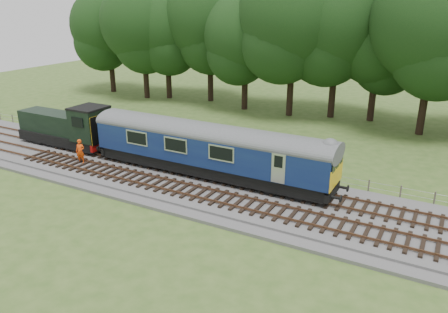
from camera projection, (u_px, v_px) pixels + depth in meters
The scene contains 9 objects.
ground at pixel (231, 194), 29.04m from camera, with size 120.00×120.00×0.00m, color #3B5C22.
ballast at pixel (231, 192), 28.98m from camera, with size 70.00×7.00×0.35m, color #4C4C4F.
track_north at pixel (240, 181), 30.05m from camera, with size 67.20×2.40×0.21m.
track_south at pixel (219, 197), 27.58m from camera, with size 67.20×2.40×0.21m.
fence at pixel (259, 172), 32.75m from camera, with size 64.00×0.12×1.00m, color #6B6054, non-canonical shape.
tree_line at pixel (326, 119), 47.18m from camera, with size 70.00×8.00×18.00m, color black, non-canonical shape.
dmu_railcar at pixel (209, 145), 30.43m from camera, with size 18.05×2.86×3.88m.
shunter_loco at pixel (67, 128), 36.94m from camera, with size 8.92×2.60×3.38m.
worker at pixel (80, 151), 33.26m from camera, with size 0.69×0.45×1.88m, color #FF4D0D.
Camera 1 is at (12.33, -23.42, 12.22)m, focal length 35.00 mm.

